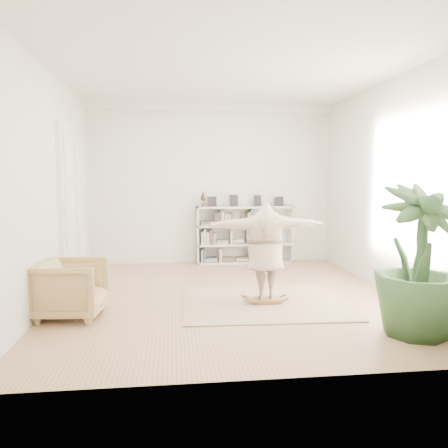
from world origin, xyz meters
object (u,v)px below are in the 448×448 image
object	(u,v)px
bookshelf	(245,235)
houseplant	(418,260)
person	(265,248)
armchair	(72,289)
rocker_board	(265,299)

from	to	relation	value
bookshelf	houseplant	xyz separation A→B (m)	(1.34, -4.84, 0.30)
person	houseplant	world-z (taller)	houseplant
armchair	houseplant	distance (m)	4.59
person	houseplant	size ratio (longest dim) A/B	0.97
bookshelf	armchair	bearing A→B (deg)	-130.14
rocker_board	houseplant	size ratio (longest dim) A/B	0.26
person	armchair	bearing A→B (deg)	8.62
bookshelf	rocker_board	distance (m)	3.35
bookshelf	armchair	distance (m)	4.73
armchair	houseplant	world-z (taller)	houseplant
rocker_board	person	distance (m)	0.80
armchair	rocker_board	xyz separation A→B (m)	(2.82, 0.31, -0.34)
rocker_board	person	bearing A→B (deg)	148.63
bookshelf	rocker_board	xyz separation A→B (m)	(-0.23, -3.30, -0.57)
rocker_board	houseplant	world-z (taller)	houseplant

